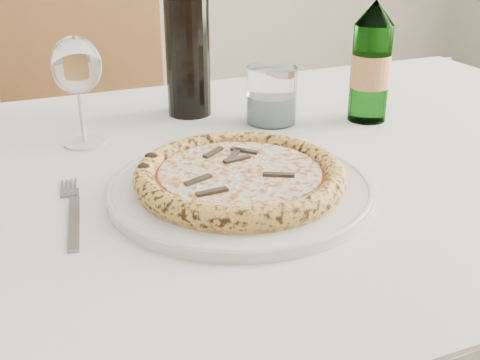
{
  "coord_description": "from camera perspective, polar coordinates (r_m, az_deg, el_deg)",
  "views": [
    {
      "loc": [
        -0.36,
        -0.83,
        1.1
      ],
      "look_at": [
        -0.14,
        -0.15,
        0.78
      ],
      "focal_mm": 45.0,
      "sensor_mm": 36.0,
      "label": 1
    }
  ],
  "objects": [
    {
      "name": "plate",
      "position": [
        0.79,
        0.0,
        -0.74
      ],
      "size": [
        0.35,
        0.35,
        0.02
      ],
      "color": "silver",
      "rests_on": "dining_table"
    },
    {
      "name": "tumbler",
      "position": [
        1.05,
        3.01,
        7.69
      ],
      "size": [
        0.09,
        0.09,
        0.1
      ],
      "color": "white",
      "rests_on": "dining_table"
    },
    {
      "name": "wine_bottle",
      "position": [
        1.08,
        -5.02,
        13.22
      ],
      "size": [
        0.08,
        0.08,
        0.32
      ],
      "color": "black",
      "rests_on": "dining_table"
    },
    {
      "name": "wine_glass",
      "position": [
        0.95,
        -15.25,
        10.19
      ],
      "size": [
        0.08,
        0.08,
        0.17
      ],
      "color": "silver",
      "rests_on": "dining_table"
    },
    {
      "name": "beer_bottle",
      "position": [
        1.07,
        12.32,
        10.92
      ],
      "size": [
        0.07,
        0.07,
        0.26
      ],
      "color": "#3D863B",
      "rests_on": "dining_table"
    },
    {
      "name": "fork",
      "position": [
        0.77,
        -15.59,
        -2.97
      ],
      "size": [
        0.03,
        0.2,
        0.0
      ],
      "color": "slate",
      "rests_on": "dining_table"
    },
    {
      "name": "dining_table",
      "position": [
        0.91,
        -1.93,
        -3.37
      ],
      "size": [
        1.62,
        1.04,
        0.76
      ],
      "color": "brown",
      "rests_on": "floor"
    },
    {
      "name": "pizza",
      "position": [
        0.78,
        -0.0,
        0.42
      ],
      "size": [
        0.28,
        0.28,
        0.03
      ],
      "color": "#F4AC53",
      "rests_on": "plate"
    },
    {
      "name": "chair_far",
      "position": [
        1.65,
        -13.11,
        3.64
      ],
      "size": [
        0.51,
        0.51,
        0.93
      ],
      "color": "brown",
      "rests_on": "floor"
    }
  ]
}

